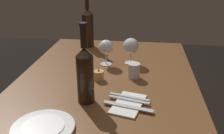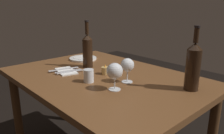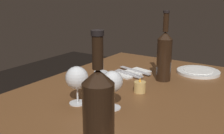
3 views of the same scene
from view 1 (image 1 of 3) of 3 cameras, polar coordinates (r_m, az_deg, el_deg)
The scene contains 12 objects.
dining_table at distance 1.34m, azimuth -1.24°, elevation -5.99°, with size 1.30×0.90×0.74m.
wine_glass_left at distance 1.46m, azimuth 4.23°, elevation 4.64°, with size 0.09×0.09×0.15m.
wine_glass_right at distance 1.44m, azimuth -1.36°, elevation 4.36°, with size 0.08×0.08×0.15m.
wine_bottle at distance 1.76m, azimuth -5.43°, elevation 8.86°, with size 0.08×0.08×0.35m.
wine_bottle_second at distance 1.05m, azimuth -6.03°, elevation -1.45°, with size 0.07×0.07×0.34m.
water_tumbler at distance 1.30m, azimuth 4.90°, elevation -0.91°, with size 0.06×0.06×0.08m.
votive_candle at distance 1.28m, azimuth -3.00°, elevation -1.95°, with size 0.05×0.05×0.07m.
dinner_plate at distance 0.96m, azimuth -15.14°, elevation -12.99°, with size 0.22×0.22×0.02m.
folded_napkin at distance 1.07m, azimuth 3.68°, elevation -8.27°, with size 0.21×0.15×0.01m.
fork_inner at distance 1.09m, azimuth 3.78°, elevation -7.31°, with size 0.06×0.18×0.00m.
fork_outer at distance 1.11m, azimuth 3.86°, elevation -6.67°, with size 0.06×0.18×0.00m.
table_knife at distance 1.04m, azimuth 3.57°, elevation -8.81°, with size 0.07×0.21×0.00m.
Camera 1 is at (1.16, 0.18, 1.30)m, focal length 40.91 mm.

